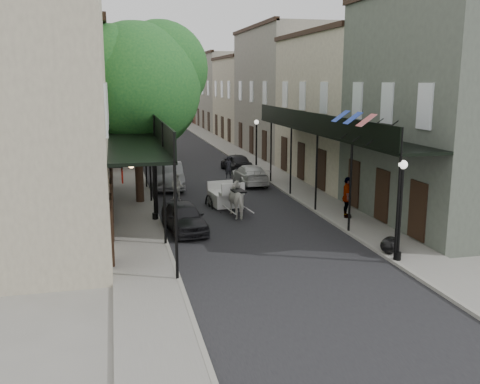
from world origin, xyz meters
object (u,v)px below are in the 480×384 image
lamppost_right_near (400,209)px  car_right_near (250,174)px  tree_far (133,90)px  car_left_far (142,154)px  lamppost_left (154,179)px  carriage (223,185)px  car_left_mid (169,176)px  car_left_near (184,217)px  lamppost_right_far (256,145)px  pedestrian_sidewalk_left (138,157)px  tree_near (143,82)px  horse (239,200)px  pedestrian_walking (177,187)px  car_right_far (236,162)px  pedestrian_sidewalk_right (347,197)px

lamppost_right_near → car_right_near: (-1.50, 16.00, -1.41)m
lamppost_right_near → car_right_near: bearing=95.4°
tree_far → car_left_far: 5.51m
lamppost_left → car_left_far: bearing=88.6°
carriage → car_left_mid: size_ratio=0.60×
car_left_near → car_left_far: car_left_near is taller
tree_far → car_left_far: size_ratio=2.00×
lamppost_right_far → car_right_near: (-1.50, -4.00, -1.41)m
pedestrian_sidewalk_left → car_left_near: bearing=74.9°
tree_near → car_left_near: (1.22, -6.18, -5.84)m
horse → car_left_mid: (-2.61, 8.00, -0.07)m
pedestrian_walking → car_left_near: pedestrian_walking is taller
tree_near → car_left_mid: 7.06m
carriage → car_left_far: 17.50m
lamppost_right_far → car_right_near: size_ratio=0.85×
tree_near → car_right_near: size_ratio=2.20×
pedestrian_sidewalk_left → car_left_near: 16.84m
car_left_far → lamppost_right_near: bearing=-76.4°
car_left_near → car_right_near: car_left_near is taller
pedestrian_walking → car_right_far: 10.24m
lamppost_left → pedestrian_walking: lamppost_left is taller
car_left_near → car_right_near: bearing=54.7°
pedestrian_sidewalk_right → car_right_near: pedestrian_sidewalk_right is taller
lamppost_right_near → pedestrian_walking: (-6.65, 12.30, -1.29)m
lamppost_right_far → carriage: size_ratio=1.32×
pedestrian_sidewalk_right → car_right_far: size_ratio=0.51×
lamppost_right_far → pedestrian_sidewalk_left: bearing=161.4°
lamppost_right_near → carriage: bearing=112.5°
car_right_far → car_left_near: bearing=64.5°
tree_far → carriage: bearing=-75.7°
lamppost_right_near → horse: size_ratio=1.87×
lamppost_left → car_right_far: (6.94, 13.00, -1.39)m
horse → lamppost_right_far: bearing=-115.2°
pedestrian_walking → lamppost_left: bearing=-87.5°
carriage → car_right_near: carriage is taller
car_left_far → carriage: bearing=-80.9°
pedestrian_walking → pedestrian_sidewalk_left: size_ratio=0.86×
pedestrian_walking → horse: bearing=-36.9°
carriage → car_left_mid: carriage is taller
tree_far → car_left_mid: 11.49m
pedestrian_sidewalk_right → car_left_near: bearing=112.3°
lamppost_left → lamppost_right_near: bearing=-44.3°
lamppost_right_near → car_left_far: 28.86m
pedestrian_sidewalk_left → tree_near: bearing=70.8°
carriage → pedestrian_sidewalk_right: bearing=-46.6°
pedestrian_sidewalk_left → pedestrian_walking: bearing=79.7°
pedestrian_sidewalk_left → car_right_far: bearing=146.5°
car_right_far → pedestrian_walking: bearing=53.9°
lamppost_right_near → car_left_near: lamppost_right_near is taller
lamppost_left → pedestrian_sidewalk_left: size_ratio=2.08×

